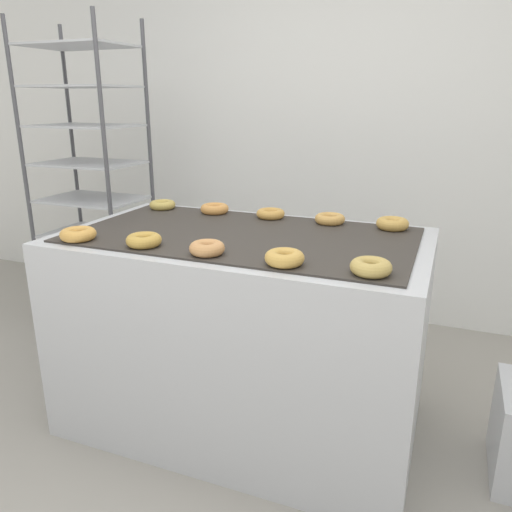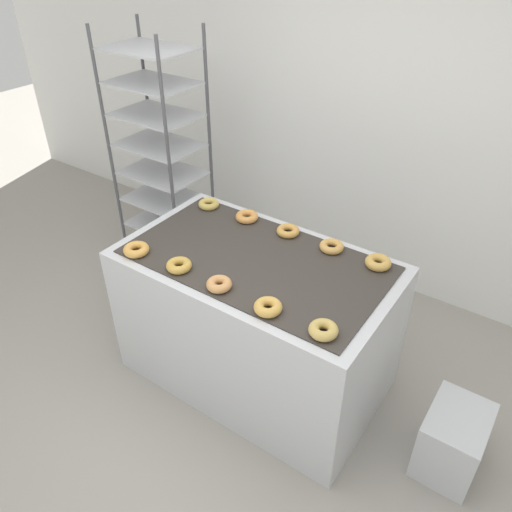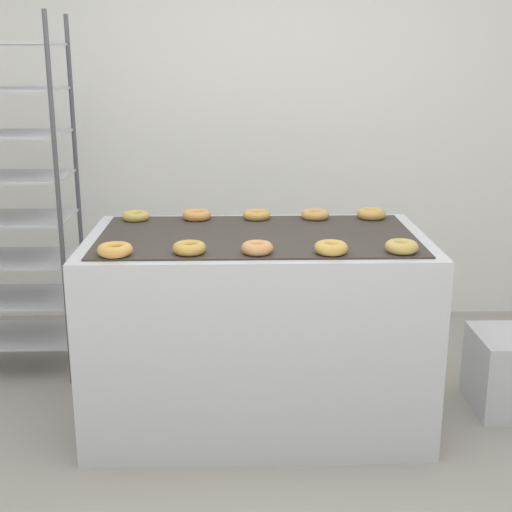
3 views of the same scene
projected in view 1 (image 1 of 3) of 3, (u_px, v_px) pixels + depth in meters
The scene contains 13 objects.
wall_back at pixel (329, 106), 3.21m from camera, with size 8.00×0.05×2.80m.
fryer_machine at pixel (244, 331), 2.23m from camera, with size 1.53×0.88×0.90m.
baking_rack_cart at pixel (91, 182), 3.05m from camera, with size 0.62×0.45×1.88m.
donut_near_leftmost at pixel (78, 234), 2.00m from camera, with size 0.14×0.14×0.05m, color gold.
donut_near_left at pixel (144, 240), 1.91m from camera, with size 0.14×0.14×0.05m, color gold.
donut_near_center at pixel (207, 248), 1.81m from camera, with size 0.13×0.13×0.05m, color tan.
donut_near_right at pixel (284, 258), 1.70m from camera, with size 0.14×0.14×0.05m, color gold.
donut_near_rightmost at pixel (371, 267), 1.60m from camera, with size 0.14×0.14×0.05m, color tan.
donut_far_leftmost at pixel (162, 205), 2.57m from camera, with size 0.13×0.13×0.04m, color tan.
donut_far_left at pixel (215, 209), 2.47m from camera, with size 0.14×0.14×0.04m, color #DC9448.
donut_far_center at pixel (271, 214), 2.37m from camera, with size 0.13×0.13×0.04m, color gold.
donut_far_right at pixel (330, 219), 2.26m from camera, with size 0.14×0.14×0.04m, color tan.
donut_far_rightmost at pixel (392, 224), 2.16m from camera, with size 0.14×0.14×0.05m, color gold.
Camera 1 is at (0.80, -1.17, 1.44)m, focal length 35.00 mm.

